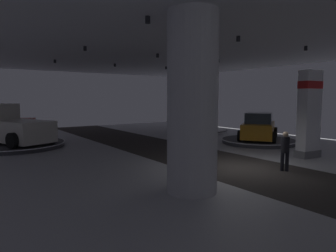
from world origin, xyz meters
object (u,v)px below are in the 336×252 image
display_platform_deep_left (5,133)px  brand_sign_pylon (309,113)px  display_car_mid_right (259,127)px  display_platform_far_left (14,145)px  visitor_walking_near (285,149)px  display_car_far_right (200,121)px  display_car_deep_left (4,122)px  column_left (192,103)px  display_platform_far_right (200,131)px  display_platform_mid_right (258,141)px  pickup_truck_far_left (11,127)px

display_platform_deep_left → brand_sign_pylon: bearing=-58.6°
display_platform_deep_left → display_car_mid_right: display_car_mid_right is taller
display_platform_far_left → visitor_walking_near: bearing=-57.4°
display_platform_far_left → visitor_walking_near: 14.93m
display_car_far_right → display_car_deep_left: size_ratio=0.95×
column_left → display_platform_deep_left: column_left is taller
display_platform_far_right → display_car_far_right: (-0.02, -0.02, 0.87)m
brand_sign_pylon → display_car_deep_left: size_ratio=0.93×
display_platform_far_right → display_car_deep_left: display_car_deep_left is taller
column_left → display_platform_far_left: 13.19m
display_platform_mid_right → display_platform_deep_left: bearing=132.7°
column_left → brand_sign_pylon: bearing=7.0°
display_car_mid_right → display_car_deep_left: bearing=132.7°
brand_sign_pylon → display_platform_far_left: (-11.48, 11.49, -2.04)m
display_platform_deep_left → visitor_walking_near: bearing=-68.2°
display_platform_deep_left → display_platform_far_left: (-0.26, -6.87, 0.01)m
column_left → display_platform_deep_left: size_ratio=1.04×
display_car_far_right → display_car_mid_right: (-0.95, -6.86, 0.02)m
display_car_deep_left → visitor_walking_near: size_ratio=2.87×
column_left → display_platform_far_right: 16.52m
brand_sign_pylon → visitor_walking_near: size_ratio=2.67×
brand_sign_pylon → display_car_far_right: bearing=76.7°
brand_sign_pylon → display_car_far_right: 11.56m
brand_sign_pylon → display_platform_deep_left: (-11.22, 18.37, -2.05)m
display_car_deep_left → display_platform_deep_left: bearing=-21.6°
display_platform_deep_left → display_platform_mid_right: display_platform_mid_right is taller
display_car_mid_right → display_platform_far_left: 15.02m
display_platform_deep_left → display_platform_mid_right: (12.94, -14.02, 0.01)m
display_car_far_right → display_platform_deep_left: bearing=152.6°
brand_sign_pylon → display_platform_far_right: bearing=76.7°
display_platform_mid_right → display_car_mid_right: display_car_mid_right is taller
display_platform_far_right → display_car_far_right: display_car_far_right is taller
brand_sign_pylon → display_car_deep_left: (-11.25, 18.38, -1.18)m
display_platform_deep_left → display_car_deep_left: display_car_deep_left is taller
display_platform_deep_left → display_car_deep_left: bearing=158.4°
visitor_walking_near → display_platform_far_right: bearing=63.6°
display_platform_far_right → display_car_mid_right: (-0.97, -6.89, 0.90)m
column_left → brand_sign_pylon: size_ratio=1.30×
column_left → display_car_mid_right: bearing=28.4°
display_platform_far_right → display_car_mid_right: display_car_mid_right is taller
column_left → display_platform_far_right: column_left is taller
display_platform_far_right → display_car_deep_left: bearing=152.8°
display_platform_far_right → display_car_deep_left: 15.67m
display_car_far_right → display_car_mid_right: 6.93m
display_car_mid_right → display_platform_far_right: bearing=82.0°
display_car_deep_left → display_platform_far_left: size_ratio=0.80×
display_car_mid_right → display_platform_deep_left: bearing=132.6°
display_platform_mid_right → pickup_truck_far_left: pickup_truck_far_left is taller
pickup_truck_far_left → visitor_walking_near: pickup_truck_far_left is taller
display_platform_far_right → display_car_far_right: size_ratio=1.07×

